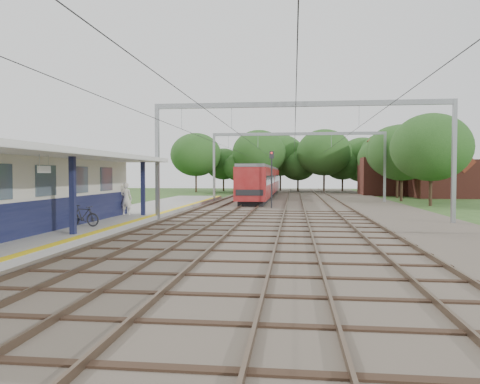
{
  "coord_description": "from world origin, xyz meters",
  "views": [
    {
      "loc": [
        3.15,
        -12.26,
        2.83
      ],
      "look_at": [
        -0.52,
        19.42,
        1.6
      ],
      "focal_mm": 35.0,
      "sensor_mm": 36.0,
      "label": 1
    }
  ],
  "objects_px": {
    "person": "(126,199)",
    "train": "(263,181)",
    "signal_post": "(272,172)",
    "bicycle": "(83,216)"
  },
  "relations": [
    {
      "from": "person",
      "to": "train",
      "type": "xyz_separation_m",
      "value": [
        6.46,
        27.94,
        0.68
      ]
    },
    {
      "from": "train",
      "to": "bicycle",
      "type": "bearing_deg",
      "value": -100.4
    },
    {
      "from": "bicycle",
      "to": "signal_post",
      "type": "relative_size",
      "value": 0.36
    },
    {
      "from": "bicycle",
      "to": "signal_post",
      "type": "distance_m",
      "value": 18.54
    },
    {
      "from": "person",
      "to": "signal_post",
      "type": "bearing_deg",
      "value": -123.69
    },
    {
      "from": "person",
      "to": "train",
      "type": "distance_m",
      "value": 28.69
    },
    {
      "from": "person",
      "to": "signal_post",
      "type": "relative_size",
      "value": 0.42
    },
    {
      "from": "train",
      "to": "person",
      "type": "bearing_deg",
      "value": -103.01
    },
    {
      "from": "signal_post",
      "to": "person",
      "type": "bearing_deg",
      "value": -153.12
    },
    {
      "from": "person",
      "to": "signal_post",
      "type": "xyz_separation_m",
      "value": [
        8.31,
        10.3,
        1.68
      ]
    }
  ]
}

